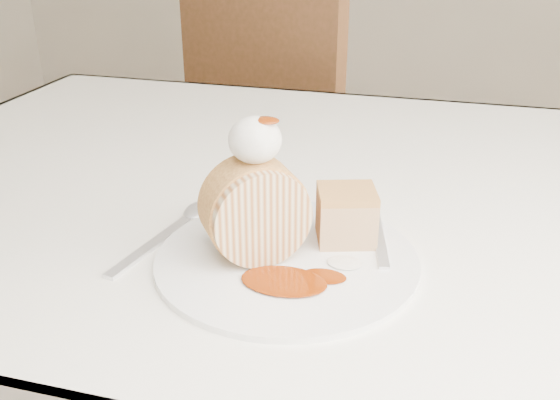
# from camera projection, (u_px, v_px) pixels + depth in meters

# --- Properties ---
(table) EXTENTS (1.40, 0.90, 0.75)m
(table) POSITION_uv_depth(u_px,v_px,m) (345.00, 244.00, 0.87)
(table) COLOR white
(table) RESTS_ON ground
(chair_far) EXTENTS (0.60, 0.60, 0.99)m
(chair_far) POSITION_uv_depth(u_px,v_px,m) (287.00, 123.00, 1.67)
(chair_far) COLOR brown
(chair_far) RESTS_ON ground
(plate) EXTENTS (0.34, 0.34, 0.01)m
(plate) POSITION_uv_depth(u_px,v_px,m) (287.00, 259.00, 0.65)
(plate) COLOR white
(plate) RESTS_ON table
(roulade_slice) EXTENTS (0.11, 0.10, 0.10)m
(roulade_slice) POSITION_uv_depth(u_px,v_px,m) (256.00, 211.00, 0.63)
(roulade_slice) COLOR #CAB68D
(roulade_slice) RESTS_ON plate
(cake_chunk) EXTENTS (0.07, 0.07, 0.05)m
(cake_chunk) POSITION_uv_depth(u_px,v_px,m) (346.00, 218.00, 0.67)
(cake_chunk) COLOR tan
(cake_chunk) RESTS_ON plate
(whipped_cream) EXTENTS (0.05, 0.05, 0.05)m
(whipped_cream) POSITION_uv_depth(u_px,v_px,m) (255.00, 140.00, 0.60)
(whipped_cream) COLOR white
(whipped_cream) RESTS_ON roulade_slice
(caramel_drizzle) EXTENTS (0.03, 0.02, 0.01)m
(caramel_drizzle) POSITION_uv_depth(u_px,v_px,m) (266.00, 115.00, 0.59)
(caramel_drizzle) COLOR #722504
(caramel_drizzle) RESTS_ON whipped_cream
(caramel_pool) EXTENTS (0.10, 0.08, 0.00)m
(caramel_pool) POSITION_uv_depth(u_px,v_px,m) (284.00, 281.00, 0.60)
(caramel_pool) COLOR #722504
(caramel_pool) RESTS_ON plate
(fork) EXTENTS (0.05, 0.16, 0.00)m
(fork) POSITION_uv_depth(u_px,v_px,m) (380.00, 240.00, 0.67)
(fork) COLOR silver
(fork) RESTS_ON plate
(spoon) EXTENTS (0.06, 0.18, 0.00)m
(spoon) POSITION_uv_depth(u_px,v_px,m) (151.00, 246.00, 0.67)
(spoon) COLOR silver
(spoon) RESTS_ON table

